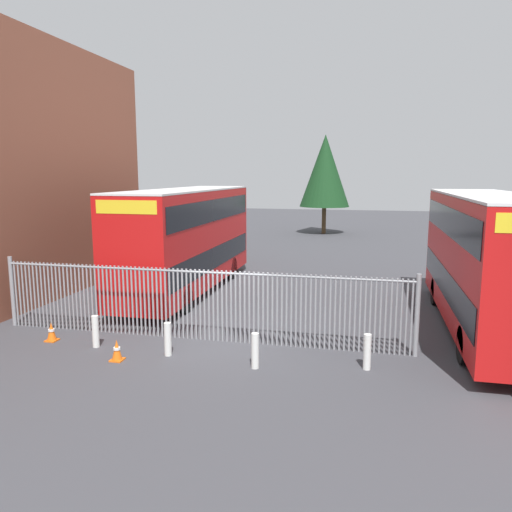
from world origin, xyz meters
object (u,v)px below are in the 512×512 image
Objects in this scene: double_decker_bus_near_gate at (487,257)px; bollard_near_left at (96,331)px; double_decker_bus_behind_fence_left at (187,236)px; traffic_cone_by_gate at (117,350)px; bollard_center_front at (168,339)px; bollard_far_right at (367,352)px; traffic_cone_mid_forecourt at (51,332)px; bollard_near_right at (255,351)px.

double_decker_bus_near_gate reaches higher than bollard_near_left.
traffic_cone_by_gate is at bearing -82.98° from double_decker_bus_behind_fence_left.
bollard_near_left is 2.35m from bollard_center_front.
bollard_center_front is at bearing -177.63° from bollard_far_right.
bollard_near_left is 7.80m from bollard_far_right.
double_decker_bus_near_gate is 18.32× the size of traffic_cone_by_gate.
bollard_center_front reaches higher than traffic_cone_mid_forecourt.
bollard_center_front is at bearing 172.29° from bollard_near_right.
double_decker_bus_near_gate is 6.00m from bollard_far_right.
bollard_near_left is 1.61× the size of traffic_cone_by_gate.
double_decker_bus_behind_fence_left is at bearing 136.49° from bollard_far_right.
bollard_far_right is at bearing 7.75° from traffic_cone_by_gate.
bollard_far_right is (2.86, 0.58, 0.00)m from bollard_near_right.
bollard_center_front and bollard_near_right have the same top height.
bollard_near_right is 1.00× the size of bollard_far_right.
bollard_near_left is at bearing -6.38° from traffic_cone_mid_forecourt.
double_decker_bus_behind_fence_left reaches higher than bollard_center_front.
bollard_near_right and bollard_far_right have the same top height.
double_decker_bus_behind_fence_left is 10.75m from bollard_far_right.
traffic_cone_by_gate is (-1.21, -0.68, -0.19)m from bollard_center_front.
traffic_cone_by_gate and traffic_cone_mid_forecourt have the same top height.
double_decker_bus_behind_fence_left reaches higher than bollard_far_right.
traffic_cone_mid_forecourt is at bearing 173.89° from bollard_near_right.
double_decker_bus_near_gate is 18.32× the size of traffic_cone_mid_forecourt.
double_decker_bus_behind_fence_left is 8.07m from bollard_center_front.
traffic_cone_mid_forecourt is at bearing 179.25° from bollard_far_right.
traffic_cone_by_gate is at bearing -150.55° from bollard_center_front.
bollard_near_left is at bearing 173.98° from bollard_near_right.
double_decker_bus_behind_fence_left reaches higher than bollard_near_left.
bollard_center_front is 2.62m from bollard_near_right.
double_decker_bus_behind_fence_left is 11.38× the size of bollard_center_front.
double_decker_bus_behind_fence_left is at bearing 76.35° from traffic_cone_mid_forecourt.
traffic_cone_mid_forecourt is (-9.41, 0.12, -0.19)m from bollard_far_right.
double_decker_bus_behind_fence_left is 11.38× the size of bollard_far_right.
bollard_center_front is 1.00× the size of bollard_far_right.
bollard_near_left is 1.00× the size of bollard_near_right.
bollard_near_right is at bearing -58.54° from double_decker_bus_behind_fence_left.
bollard_near_right is 1.61× the size of traffic_cone_by_gate.
bollard_near_left is 1.43m from traffic_cone_by_gate.
bollard_near_left is (-11.46, -4.39, -1.95)m from double_decker_bus_near_gate.
bollard_center_front is at bearing -73.56° from double_decker_bus_behind_fence_left.
traffic_cone_by_gate is (-10.32, -5.24, -2.13)m from double_decker_bus_near_gate.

